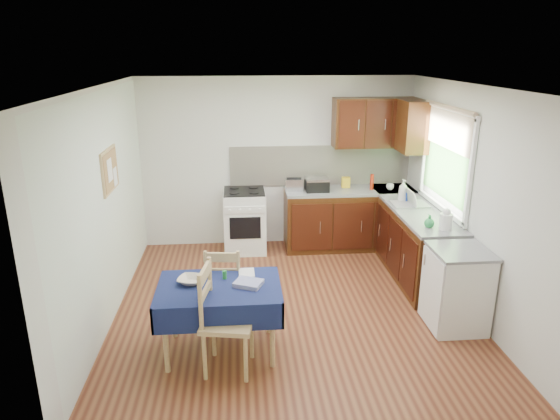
{
  "coord_description": "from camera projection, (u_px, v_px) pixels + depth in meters",
  "views": [
    {
      "loc": [
        -0.58,
        -5.14,
        2.86
      ],
      "look_at": [
        -0.11,
        0.24,
        1.11
      ],
      "focal_mm": 32.0,
      "sensor_mm": 36.0,
      "label": 1
    }
  ],
  "objects": [
    {
      "name": "floor",
      "position": [
        292.0,
        307.0,
        5.8
      ],
      "size": [
        4.2,
        4.2,
        0.0
      ],
      "primitive_type": "plane",
      "color": "#542416",
      "rests_on": "ground"
    },
    {
      "name": "ceiling",
      "position": [
        293.0,
        86.0,
        5.03
      ],
      "size": [
        4.0,
        4.2,
        0.02
      ],
      "primitive_type": "cube",
      "color": "white",
      "rests_on": "wall_back"
    },
    {
      "name": "wall_back",
      "position": [
        277.0,
        163.0,
        7.4
      ],
      "size": [
        4.0,
        0.02,
        2.5
      ],
      "primitive_type": "cube",
      "color": "silver",
      "rests_on": "ground"
    },
    {
      "name": "wall_front",
      "position": [
        326.0,
        295.0,
        3.42
      ],
      "size": [
        4.0,
        0.02,
        2.5
      ],
      "primitive_type": "cube",
      "color": "silver",
      "rests_on": "ground"
    },
    {
      "name": "wall_left",
      "position": [
        104.0,
        209.0,
        5.25
      ],
      "size": [
        0.02,
        4.2,
        2.5
      ],
      "primitive_type": "cube",
      "color": "silver",
      "rests_on": "ground"
    },
    {
      "name": "wall_right",
      "position": [
        470.0,
        200.0,
        5.57
      ],
      "size": [
        0.02,
        4.2,
        2.5
      ],
      "primitive_type": "cube",
      "color": "silver",
      "rests_on": "ground"
    },
    {
      "name": "base_cabinets",
      "position": [
        379.0,
        231.0,
        6.97
      ],
      "size": [
        1.9,
        2.3,
        0.86
      ],
      "color": "black",
      "rests_on": "ground"
    },
    {
      "name": "worktop_back",
      "position": [
        350.0,
        190.0,
        7.32
      ],
      "size": [
        1.9,
        0.6,
        0.04
      ],
      "primitive_type": "cube",
      "color": "slate",
      "rests_on": "base_cabinets"
    },
    {
      "name": "worktop_right",
      "position": [
        421.0,
        214.0,
        6.28
      ],
      "size": [
        0.6,
        1.7,
        0.04
      ],
      "primitive_type": "cube",
      "color": "slate",
      "rests_on": "base_cabinets"
    },
    {
      "name": "worktop_corner",
      "position": [
        393.0,
        189.0,
        7.37
      ],
      "size": [
        0.6,
        0.6,
        0.04
      ],
      "primitive_type": "cube",
      "color": "slate",
      "rests_on": "base_cabinets"
    },
    {
      "name": "splashback",
      "position": [
        320.0,
        165.0,
        7.46
      ],
      "size": [
        2.7,
        0.02,
        0.6
      ],
      "primitive_type": "cube",
      "color": "beige",
      "rests_on": "wall_back"
    },
    {
      "name": "upper_cabinets",
      "position": [
        386.0,
        124.0,
        7.06
      ],
      "size": [
        1.2,
        0.85,
        0.7
      ],
      "color": "black",
      "rests_on": "wall_back"
    },
    {
      "name": "stove",
      "position": [
        245.0,
        220.0,
        7.32
      ],
      "size": [
        0.6,
        0.61,
        0.92
      ],
      "color": "white",
      "rests_on": "ground"
    },
    {
      "name": "window",
      "position": [
        446.0,
        152.0,
        6.11
      ],
      "size": [
        0.04,
        1.48,
        1.26
      ],
      "color": "#2C5623",
      "rests_on": "wall_right"
    },
    {
      "name": "fridge",
      "position": [
        457.0,
        289.0,
        5.28
      ],
      "size": [
        0.58,
        0.6,
        0.89
      ],
      "color": "white",
      "rests_on": "ground"
    },
    {
      "name": "corkboard",
      "position": [
        110.0,
        170.0,
        5.43
      ],
      "size": [
        0.04,
        0.62,
        0.47
      ],
      "color": "#A67C53",
      "rests_on": "wall_left"
    },
    {
      "name": "dining_table",
      "position": [
        219.0,
        296.0,
        4.77
      ],
      "size": [
        1.18,
        0.8,
        0.71
      ],
      "rotation": [
        0.0,
        0.0,
        0.42
      ],
      "color": "#0F143F",
      "rests_on": "ground"
    },
    {
      "name": "chair_far",
      "position": [
        224.0,
        284.0,
        5.27
      ],
      "size": [
        0.45,
        0.45,
        0.92
      ],
      "rotation": [
        0.0,
        0.0,
        3.04
      ],
      "color": "#A67C53",
      "rests_on": "ground"
    },
    {
      "name": "chair_near",
      "position": [
        222.0,
        316.0,
        4.53
      ],
      "size": [
        0.53,
        0.53,
        1.04
      ],
      "rotation": [
        0.0,
        0.0,
        1.39
      ],
      "color": "#A67C53",
      "rests_on": "ground"
    },
    {
      "name": "toaster",
      "position": [
        294.0,
        185.0,
        7.21
      ],
      "size": [
        0.25,
        0.16,
        0.19
      ],
      "rotation": [
        0.0,
        0.0,
        -0.18
      ],
      "color": "silver",
      "rests_on": "worktop_back"
    },
    {
      "name": "sandwich_press",
      "position": [
        317.0,
        184.0,
        7.2
      ],
      "size": [
        0.33,
        0.29,
        0.19
      ],
      "rotation": [
        0.0,
        0.0,
        0.24
      ],
      "color": "black",
      "rests_on": "worktop_back"
    },
    {
      "name": "sauce_bottle",
      "position": [
        372.0,
        182.0,
        7.25
      ],
      "size": [
        0.05,
        0.05,
        0.23
      ],
      "primitive_type": "cylinder",
      "color": "red",
      "rests_on": "worktop_back"
    },
    {
      "name": "yellow_packet",
      "position": [
        346.0,
        182.0,
        7.37
      ],
      "size": [
        0.14,
        0.12,
        0.16
      ],
      "primitive_type": "cube",
      "rotation": [
        0.0,
        0.0,
        0.38
      ],
      "color": "gold",
      "rests_on": "worktop_back"
    },
    {
      "name": "dish_rack",
      "position": [
        410.0,
        203.0,
        6.56
      ],
      "size": [
        0.46,
        0.35,
        0.22
      ],
      "rotation": [
        0.0,
        0.0,
        0.02
      ],
      "color": "#96969B",
      "rests_on": "worktop_right"
    },
    {
      "name": "kettle",
      "position": [
        446.0,
        220.0,
        5.65
      ],
      "size": [
        0.15,
        0.15,
        0.25
      ],
      "color": "white",
      "rests_on": "worktop_right"
    },
    {
      "name": "cup",
      "position": [
        390.0,
        187.0,
        7.26
      ],
      "size": [
        0.12,
        0.12,
        0.09
      ],
      "primitive_type": "imported",
      "rotation": [
        0.0,
        0.0,
        -0.08
      ],
      "color": "white",
      "rests_on": "worktop_back"
    },
    {
      "name": "soap_bottle_a",
      "position": [
        403.0,
        191.0,
        6.66
      ],
      "size": [
        0.14,
        0.14,
        0.3
      ],
      "primitive_type": "imported",
      "rotation": [
        0.0,
        0.0,
        0.18
      ],
      "color": "white",
      "rests_on": "worktop_right"
    },
    {
      "name": "soap_bottle_b",
      "position": [
        405.0,
        194.0,
        6.69
      ],
      "size": [
        0.13,
        0.13,
        0.21
      ],
      "primitive_type": "imported",
      "rotation": [
        0.0,
        0.0,
        2.48
      ],
      "color": "#1F43BA",
      "rests_on": "worktop_right"
    },
    {
      "name": "soap_bottle_c",
      "position": [
        429.0,
        221.0,
        5.72
      ],
      "size": [
        0.15,
        0.15,
        0.15
      ],
      "primitive_type": "imported",
      "rotation": [
        0.0,
        0.0,
        3.55
      ],
      "color": "green",
      "rests_on": "worktop_right"
    },
    {
      "name": "plate_bowl",
      "position": [
        191.0,
        280.0,
        4.79
      ],
      "size": [
        0.3,
        0.3,
        0.06
      ],
      "primitive_type": "imported",
      "rotation": [
        0.0,
        0.0,
        -0.3
      ],
      "color": "beige",
      "rests_on": "dining_table"
    },
    {
      "name": "book",
      "position": [
        239.0,
        273.0,
        4.99
      ],
      "size": [
        0.16,
        0.22,
        0.02
      ],
      "primitive_type": "imported",
      "rotation": [
        0.0,
        0.0,
        0.02
      ],
      "color": "white",
      "rests_on": "dining_table"
    },
    {
      "name": "spice_jar",
      "position": [
        225.0,
        275.0,
        4.88
      ],
      "size": [
        0.04,
        0.04,
        0.09
      ],
      "primitive_type": "cylinder",
      "color": "#258834",
      "rests_on": "dining_table"
    },
    {
      "name": "tea_towel",
      "position": [
        248.0,
        283.0,
        4.75
      ],
      "size": [
        0.31,
        0.28,
        0.04
      ],
      "primitive_type": "cube",
      "rotation": [
        0.0,
        0.0,
        -0.42
      ],
      "color": "navy",
      "rests_on": "dining_table"
    }
  ]
}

